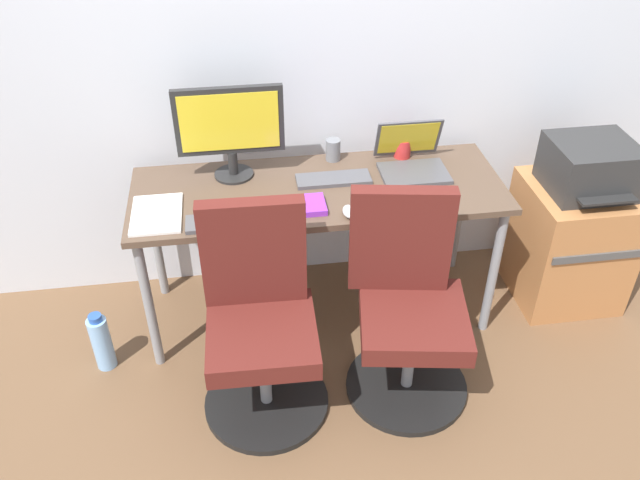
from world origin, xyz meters
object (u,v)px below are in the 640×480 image
object	(u,v)px
office_chair_left	(260,324)
water_bottle_on_floor	(102,342)
side_cabinet	(569,242)
desktop_monitor	(230,126)
printer	(590,167)
open_laptop	(412,159)
coffee_mug	(402,148)
office_chair_right	(407,309)

from	to	relation	value
office_chair_left	water_bottle_on_floor	distance (m)	0.82
side_cabinet	desktop_monitor	world-z (taller)	desktop_monitor
printer	open_laptop	distance (m)	0.83
desktop_monitor	coffee_mug	distance (m)	0.84
printer	coffee_mug	xyz separation A→B (m)	(-0.84, 0.26, 0.03)
open_laptop	side_cabinet	bearing A→B (deg)	-9.47
office_chair_left	coffee_mug	size ratio (longest dim) A/B	10.22
desktop_monitor	side_cabinet	bearing A→B (deg)	-6.76
printer	coffee_mug	size ratio (longest dim) A/B	4.35
office_chair_left	printer	xyz separation A→B (m)	(1.59, 0.48, 0.33)
side_cabinet	printer	size ratio (longest dim) A/B	1.58
desktop_monitor	office_chair_right	bearing A→B (deg)	-45.27
coffee_mug	desktop_monitor	bearing A→B (deg)	-175.56
office_chair_right	open_laptop	xyz separation A→B (m)	(0.15, 0.62, 0.36)
side_cabinet	office_chair_right	bearing A→B (deg)	-153.53
side_cabinet	desktop_monitor	distance (m)	1.79
office_chair_right	side_cabinet	bearing A→B (deg)	26.47
office_chair_right	desktop_monitor	world-z (taller)	desktop_monitor
side_cabinet	water_bottle_on_floor	distance (m)	2.33
water_bottle_on_floor	desktop_monitor	xyz separation A→B (m)	(0.66, 0.40, 0.84)
side_cabinet	desktop_monitor	bearing A→B (deg)	173.24
office_chair_right	water_bottle_on_floor	bearing A→B (deg)	168.24
printer	open_laptop	size ratio (longest dim) A/B	1.29
side_cabinet	printer	xyz separation A→B (m)	(0.00, -0.00, 0.44)
water_bottle_on_floor	coffee_mug	distance (m)	1.67
water_bottle_on_floor	coffee_mug	world-z (taller)	coffee_mug
office_chair_right	open_laptop	size ratio (longest dim) A/B	3.03
coffee_mug	open_laptop	bearing A→B (deg)	-84.08
open_laptop	coffee_mug	world-z (taller)	open_laptop
desktop_monitor	coffee_mug	xyz separation A→B (m)	(0.81, 0.06, -0.20)
side_cabinet	open_laptop	distance (m)	0.96
water_bottle_on_floor	open_laptop	distance (m)	1.66
printer	desktop_monitor	bearing A→B (deg)	173.20
coffee_mug	office_chair_right	bearing A→B (deg)	-100.58
office_chair_left	side_cabinet	bearing A→B (deg)	16.91
office_chair_left	desktop_monitor	size ratio (longest dim) A/B	1.96
office_chair_right	desktop_monitor	distance (m)	1.11
printer	side_cabinet	bearing A→B (deg)	90.00
side_cabinet	printer	world-z (taller)	printer
open_laptop	coffee_mug	xyz separation A→B (m)	(-0.01, 0.12, -0.01)
desktop_monitor	printer	bearing A→B (deg)	-6.80
desktop_monitor	office_chair_left	bearing A→B (deg)	-85.33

